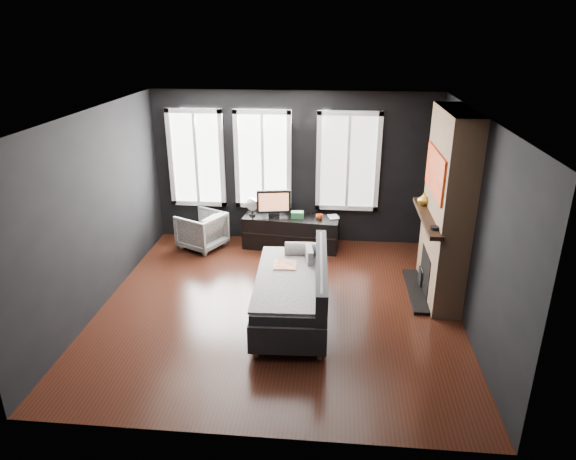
# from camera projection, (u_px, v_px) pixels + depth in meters

# --- Properties ---
(floor) EXTENTS (5.00, 5.00, 0.00)m
(floor) POSITION_uv_depth(u_px,v_px,m) (279.00, 306.00, 7.29)
(floor) COLOR black
(floor) RESTS_ON ground
(ceiling) EXTENTS (5.00, 5.00, 0.00)m
(ceiling) POSITION_uv_depth(u_px,v_px,m) (278.00, 114.00, 6.28)
(ceiling) COLOR white
(ceiling) RESTS_ON ground
(wall_back) EXTENTS (5.00, 0.02, 2.70)m
(wall_back) POSITION_uv_depth(u_px,v_px,m) (294.00, 168.00, 9.10)
(wall_back) COLOR black
(wall_back) RESTS_ON ground
(wall_left) EXTENTS (0.02, 5.00, 2.70)m
(wall_left) POSITION_uv_depth(u_px,v_px,m) (97.00, 211.00, 7.00)
(wall_left) COLOR black
(wall_left) RESTS_ON ground
(wall_right) EXTENTS (0.02, 5.00, 2.70)m
(wall_right) POSITION_uv_depth(u_px,v_px,m) (472.00, 223.00, 6.57)
(wall_right) COLOR black
(wall_right) RESTS_ON ground
(windows) EXTENTS (4.00, 0.16, 1.76)m
(windows) POSITION_uv_depth(u_px,v_px,m) (268.00, 109.00, 8.72)
(windows) COLOR white
(windows) RESTS_ON wall_back
(fireplace) EXTENTS (0.70, 1.62, 2.70)m
(fireplace) POSITION_uv_depth(u_px,v_px,m) (447.00, 208.00, 7.14)
(fireplace) COLOR #93724C
(fireplace) RESTS_ON floor
(sofa) EXTENTS (1.12, 2.11, 0.89)m
(sofa) POSITION_uv_depth(u_px,v_px,m) (291.00, 288.00, 6.86)
(sofa) COLOR #232326
(sofa) RESTS_ON floor
(stripe_pillow) EXTENTS (0.14, 0.36, 0.35)m
(stripe_pillow) POSITION_uv_depth(u_px,v_px,m) (309.00, 259.00, 7.22)
(stripe_pillow) COLOR gray
(stripe_pillow) RESTS_ON sofa
(armchair) EXTENTS (0.89, 0.91, 0.71)m
(armchair) POSITION_uv_depth(u_px,v_px,m) (202.00, 229.00, 9.09)
(armchair) COLOR white
(armchair) RESTS_ON floor
(media_console) EXTENTS (1.72, 0.68, 0.58)m
(media_console) POSITION_uv_depth(u_px,v_px,m) (291.00, 232.00, 9.12)
(media_console) COLOR black
(media_console) RESTS_ON floor
(monitor) EXTENTS (0.62, 0.23, 0.54)m
(monitor) POSITION_uv_depth(u_px,v_px,m) (274.00, 202.00, 8.96)
(monitor) COLOR black
(monitor) RESTS_ON media_console
(desk_fan) EXTENTS (0.30, 0.30, 0.33)m
(desk_fan) POSITION_uv_depth(u_px,v_px,m) (252.00, 207.00, 9.04)
(desk_fan) COLOR #A9A9A9
(desk_fan) RESTS_ON media_console
(mug) EXTENTS (0.12, 0.10, 0.12)m
(mug) POSITION_uv_depth(u_px,v_px,m) (319.00, 216.00, 8.89)
(mug) COLOR #C74419
(mug) RESTS_ON media_console
(book) EXTENTS (0.17, 0.06, 0.24)m
(book) POSITION_uv_depth(u_px,v_px,m) (329.00, 211.00, 8.94)
(book) COLOR tan
(book) RESTS_ON media_console
(storage_box) EXTENTS (0.22, 0.14, 0.12)m
(storage_box) POSITION_uv_depth(u_px,v_px,m) (297.00, 215.00, 8.95)
(storage_box) COLOR #317141
(storage_box) RESTS_ON media_console
(mantel_vase) EXTENTS (0.22, 0.23, 0.18)m
(mantel_vase) POSITION_uv_depth(u_px,v_px,m) (424.00, 199.00, 7.59)
(mantel_vase) COLOR gold
(mantel_vase) RESTS_ON fireplace
(mantel_clock) EXTENTS (0.15, 0.15, 0.04)m
(mantel_clock) POSITION_uv_depth(u_px,v_px,m) (435.00, 228.00, 6.69)
(mantel_clock) COLOR black
(mantel_clock) RESTS_ON fireplace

